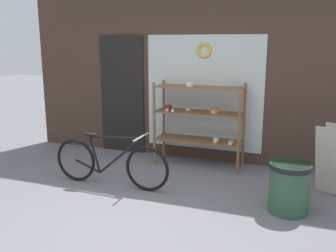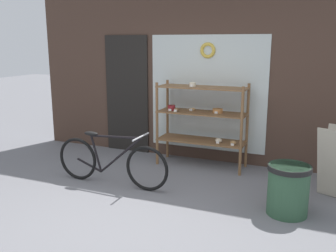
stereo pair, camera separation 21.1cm
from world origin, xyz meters
TOP-DOWN VIEW (x-y plane):
  - ground_plane at (0.00, 0.00)m, footprint 30.00×30.00m
  - storefront_facade at (-0.03, 2.42)m, footprint 6.10×0.13m
  - display_case at (0.22, 2.04)m, footprint 1.42×0.48m
  - bicycle at (-0.70, 0.74)m, footprint 1.75×0.46m
  - trash_bin at (1.70, 0.74)m, footprint 0.50×0.50m

SIDE VIEW (x-z plane):
  - ground_plane at x=0.00m, z-range 0.00..0.00m
  - trash_bin at x=1.70m, z-range 0.03..0.63m
  - bicycle at x=-0.70m, z-range -0.04..0.72m
  - display_case at x=0.22m, z-range 0.15..1.51m
  - storefront_facade at x=-0.03m, z-range -0.05..3.91m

